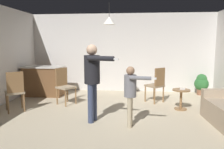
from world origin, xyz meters
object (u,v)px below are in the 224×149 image
object	(u,v)px
person_child	(131,90)
kitchen_counter	(44,81)
person_adult	(93,74)
spare_remote_on_table	(182,89)
dining_chair_centre_back	(15,90)
potted_plant_corner	(201,83)
side_table_by_couch	(181,97)
dining_chair_by_counter	(156,84)
dining_chair_near_wall	(64,84)

from	to	relation	value
person_child	kitchen_counter	bearing A→B (deg)	-124.75
person_adult	spare_remote_on_table	distance (m)	2.39
kitchen_counter	dining_chair_centre_back	distance (m)	1.76
kitchen_counter	person_child	xyz separation A→B (m)	(2.82, -2.49, 0.28)
person_child	spare_remote_on_table	world-z (taller)	person_child
person_adult	dining_chair_centre_back	bearing A→B (deg)	-89.11
dining_chair_centre_back	potted_plant_corner	bearing A→B (deg)	-11.24
side_table_by_couch	person_child	size ratio (longest dim) A/B	0.43
person_adult	person_child	bearing A→B (deg)	89.56
kitchen_counter	potted_plant_corner	xyz separation A→B (m)	(5.10, 0.60, -0.10)
kitchen_counter	person_child	world-z (taller)	person_child
dining_chair_by_counter	person_adult	bearing A→B (deg)	-172.59
side_table_by_couch	person_adult	world-z (taller)	person_adult
person_child	dining_chair_near_wall	distance (m)	2.44
person_child	dining_chair_near_wall	bearing A→B (deg)	-123.68
side_table_by_couch	potted_plant_corner	xyz separation A→B (m)	(1.02, 1.78, 0.05)
dining_chair_by_counter	dining_chair_near_wall	distance (m)	2.58
dining_chair_near_wall	spare_remote_on_table	xyz separation A→B (m)	(3.13, -0.29, -0.01)
person_adult	dining_chair_by_counter	bearing A→B (deg)	153.98
dining_chair_by_counter	dining_chair_centre_back	xyz separation A→B (m)	(-3.52, -1.22, 0.00)
person_child	dining_chair_centre_back	distance (m)	2.92
person_adult	potted_plant_corner	xyz separation A→B (m)	(3.08, 2.87, -0.64)
person_child	dining_chair_centre_back	xyz separation A→B (m)	(-2.82, 0.73, -0.21)
dining_chair_by_counter	spare_remote_on_table	xyz separation A→B (m)	(0.57, -0.66, -0.01)
spare_remote_on_table	potted_plant_corner	bearing A→B (deg)	61.02
dining_chair_by_counter	spare_remote_on_table	bearing A→B (deg)	-90.74
side_table_by_couch	spare_remote_on_table	distance (m)	0.21
dining_chair_by_counter	person_child	bearing A→B (deg)	-151.41
dining_chair_by_counter	dining_chair_centre_back	size ratio (longest dim) A/B	1.00
potted_plant_corner	side_table_by_couch	bearing A→B (deg)	-119.80
dining_chair_centre_back	person_adult	bearing A→B (deg)	-50.20
dining_chair_by_counter	dining_chair_near_wall	world-z (taller)	same
side_table_by_couch	dining_chair_near_wall	bearing A→B (deg)	175.18
dining_chair_near_wall	potted_plant_corner	distance (m)	4.40
person_child	spare_remote_on_table	bearing A→B (deg)	141.89
dining_chair_by_counter	potted_plant_corner	bearing A→B (deg)	-5.71
dining_chair_centre_back	spare_remote_on_table	bearing A→B (deg)	-28.33
side_table_by_couch	dining_chair_by_counter	distance (m)	0.87
person_adult	side_table_by_couch	bearing A→B (deg)	132.88
dining_chair_centre_back	spare_remote_on_table	distance (m)	4.14
dining_chair_centre_back	side_table_by_couch	bearing A→B (deg)	-27.96
side_table_by_couch	person_adult	size ratio (longest dim) A/B	0.32
dining_chair_near_wall	person_child	bearing A→B (deg)	83.01
person_adult	spare_remote_on_table	bearing A→B (deg)	132.14
kitchen_counter	person_child	distance (m)	3.77
kitchen_counter	dining_chair_centre_back	bearing A→B (deg)	-89.91
spare_remote_on_table	dining_chair_centre_back	bearing A→B (deg)	-172.24
dining_chair_by_counter	spare_remote_on_table	world-z (taller)	dining_chair_by_counter
kitchen_counter	spare_remote_on_table	world-z (taller)	kitchen_counter
kitchen_counter	person_adult	xyz separation A→B (m)	(2.02, -2.27, 0.54)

